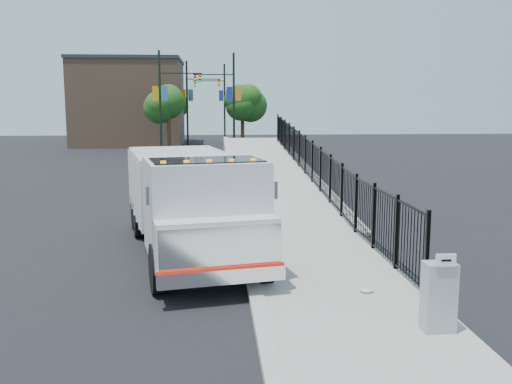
{
  "coord_description": "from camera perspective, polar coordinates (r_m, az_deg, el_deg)",
  "views": [
    {
      "loc": [
        -0.85,
        -13.23,
        4.17
      ],
      "look_at": [
        0.27,
        2.0,
        1.75
      ],
      "focal_mm": 40.0,
      "sensor_mm": 36.0,
      "label": 1
    }
  ],
  "objects": [
    {
      "name": "iron_fence",
      "position": [
        25.81,
        5.63,
        1.69
      ],
      "size": [
        0.1,
        28.0,
        1.8
      ],
      "primitive_type": "cube",
      "color": "black",
      "rests_on": "ground"
    },
    {
      "name": "building",
      "position": [
        57.8,
        -12.48,
        8.63
      ],
      "size": [
        10.0,
        10.0,
        8.0
      ],
      "primitive_type": "cube",
      "color": "#8C664C",
      "rests_on": "ground"
    },
    {
      "name": "light_pole_2",
      "position": [
        55.29,
        -6.58,
        9.15
      ],
      "size": [
        3.78,
        0.22,
        8.0
      ],
      "color": "black",
      "rests_on": "ground"
    },
    {
      "name": "utility_cabinet",
      "position": [
        10.78,
        17.81,
        -9.95
      ],
      "size": [
        0.55,
        0.4,
        1.25
      ],
      "primitive_type": "cube",
      "color": "gray",
      "rests_on": "sidewalk"
    },
    {
      "name": "curb",
      "position": [
        11.98,
        0.11,
        -10.96
      ],
      "size": [
        0.3,
        12.0,
        0.16
      ],
      "primitive_type": "cube",
      "color": "#ADAAA3",
      "rests_on": "ground"
    },
    {
      "name": "truck",
      "position": [
        15.51,
        -6.63,
        -0.45
      ],
      "size": [
        4.33,
        8.86,
        2.91
      ],
      "rotation": [
        0.0,
        0.0,
        0.2
      ],
      "color": "black",
      "rests_on": "ground"
    },
    {
      "name": "tree_0",
      "position": [
        48.29,
        -8.77,
        8.65
      ],
      "size": [
        2.9,
        2.9,
        5.45
      ],
      "color": "#382314",
      "rests_on": "ground"
    },
    {
      "name": "worker",
      "position": [
        13.72,
        1.14,
        -4.71
      ],
      "size": [
        0.49,
        0.65,
        1.59
      ],
      "primitive_type": "imported",
      "rotation": [
        0.0,
        0.0,
        1.37
      ],
      "color": "#501720",
      "rests_on": "sidewalk"
    },
    {
      "name": "ramp",
      "position": [
        29.67,
        1.57,
        0.92
      ],
      "size": [
        3.95,
        24.06,
        3.19
      ],
      "primitive_type": "cube",
      "rotation": [
        0.06,
        0.0,
        0.0
      ],
      "color": "#9E998E",
      "rests_on": "ground"
    },
    {
      "name": "light_pole_3",
      "position": [
        59.65,
        -3.46,
        9.18
      ],
      "size": [
        3.78,
        0.22,
        8.0
      ],
      "color": "black",
      "rests_on": "ground"
    },
    {
      "name": "sidewalk",
      "position": [
        12.27,
        9.27,
        -10.68
      ],
      "size": [
        3.55,
        12.0,
        0.12
      ],
      "primitive_type": "cube",
      "color": "#9E998E",
      "rests_on": "ground"
    },
    {
      "name": "light_pole_0",
      "position": [
        44.3,
        -9.17,
        9.15
      ],
      "size": [
        3.77,
        0.22,
        8.0
      ],
      "color": "black",
      "rests_on": "ground"
    },
    {
      "name": "arrow_sign",
      "position": [
        10.38,
        18.45,
        -6.49
      ],
      "size": [
        0.35,
        0.04,
        0.22
      ],
      "primitive_type": "cube",
      "color": "white",
      "rests_on": "utility_cabinet"
    },
    {
      "name": "light_pole_1",
      "position": [
        45.94,
        -2.62,
        9.24
      ],
      "size": [
        3.78,
        0.22,
        8.0
      ],
      "color": "black",
      "rests_on": "ground"
    },
    {
      "name": "tree_1",
      "position": [
        53.88,
        -1.37,
        8.78
      ],
      "size": [
        2.88,
        2.88,
        5.44
      ],
      "color": "#382314",
      "rests_on": "ground"
    },
    {
      "name": "tree_2",
      "position": [
        62.78,
        -8.07,
        8.71
      ],
      "size": [
        2.5,
        2.5,
        5.25
      ],
      "color": "#382314",
      "rests_on": "ground"
    },
    {
      "name": "ground",
      "position": [
        13.89,
        -0.52,
        -8.46
      ],
      "size": [
        120.0,
        120.0,
        0.0
      ],
      "primitive_type": "plane",
      "color": "black",
      "rests_on": "ground"
    },
    {
      "name": "debris",
      "position": [
        12.69,
        10.98,
        -9.6
      ],
      "size": [
        0.3,
        0.3,
        0.08
      ],
      "primitive_type": "ellipsoid",
      "color": "silver",
      "rests_on": "sidewalk"
    }
  ]
}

